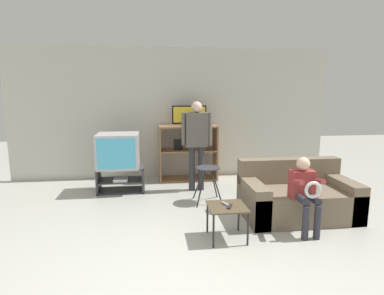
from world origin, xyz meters
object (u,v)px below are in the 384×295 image
at_px(folding_stool, 208,173).
at_px(television_main, 118,151).
at_px(person_standing_adult, 197,137).
at_px(snack_table, 227,210).
at_px(media_shelf, 188,152).
at_px(television_flat, 189,116).
at_px(tv_stand, 121,179).
at_px(person_seated_child, 305,189).
at_px(remote_control_white, 226,204).
at_px(remote_control_black, 230,206).
at_px(couch, 297,197).

bearing_deg(folding_stool, television_main, 152.90).
bearing_deg(person_standing_adult, snack_table, -87.23).
distance_m(media_shelf, television_flat, 0.72).
xyz_separation_m(tv_stand, person_seated_child, (2.43, -1.98, 0.34)).
xyz_separation_m(tv_stand, snack_table, (1.43, -2.05, 0.15)).
bearing_deg(remote_control_white, remote_control_black, -90.32).
xyz_separation_m(tv_stand, remote_control_black, (1.45, -2.10, 0.21)).
relative_size(couch, person_seated_child, 1.62).
relative_size(television_main, remote_control_black, 4.91).
height_order(television_flat, folding_stool, television_flat).
bearing_deg(snack_table, person_seated_child, 4.23).
bearing_deg(television_flat, couch, -58.26).
xyz_separation_m(television_main, remote_control_white, (1.45, -2.00, -0.31)).
height_order(tv_stand, remote_control_black, tv_stand).
bearing_deg(tv_stand, television_flat, 25.59).
relative_size(tv_stand, person_standing_adult, 0.51).
height_order(television_main, remote_control_white, television_main).
bearing_deg(television_flat, remote_control_white, -87.13).
bearing_deg(person_seated_child, person_standing_adult, 120.13).
bearing_deg(snack_table, tv_stand, 124.85).
relative_size(remote_control_black, person_standing_adult, 0.09).
distance_m(tv_stand, folding_stool, 1.63).
xyz_separation_m(television_main, couch, (2.61, -1.45, -0.47)).
distance_m(tv_stand, remote_control_white, 2.47).
distance_m(tv_stand, television_flat, 1.78).
distance_m(television_main, remote_control_white, 2.49).
relative_size(television_main, person_standing_adult, 0.45).
bearing_deg(television_flat, person_seated_child, -66.28).
xyz_separation_m(television_flat, remote_control_black, (0.16, -2.72, -0.85)).
bearing_deg(media_shelf, folding_stool, -83.21).
relative_size(media_shelf, snack_table, 2.53).
bearing_deg(television_flat, television_main, -154.46).
height_order(remote_control_black, person_seated_child, person_seated_child).
relative_size(media_shelf, remote_control_white, 7.92).
xyz_separation_m(snack_table, remote_control_white, (-0.01, 0.04, 0.06)).
distance_m(tv_stand, person_seated_child, 3.15).
xyz_separation_m(media_shelf, television_flat, (0.03, 0.01, 0.72)).
height_order(tv_stand, television_main, television_main).
distance_m(couch, person_standing_adult, 1.98).
bearing_deg(snack_table, person_standing_adult, 92.77).
xyz_separation_m(folding_stool, person_seated_child, (1.01, -1.22, 0.08)).
xyz_separation_m(media_shelf, person_seated_child, (1.17, -2.59, 0.01)).
bearing_deg(media_shelf, tv_stand, -154.10).
distance_m(television_main, remote_control_black, 2.58).
height_order(snack_table, person_standing_adult, person_standing_adult).
distance_m(television_main, person_standing_adult, 1.38).
bearing_deg(folding_stool, person_seated_child, -50.55).
distance_m(television_flat, folding_stool, 1.59).
bearing_deg(television_flat, remote_control_black, -86.61).
bearing_deg(television_main, person_standing_adult, -3.37).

